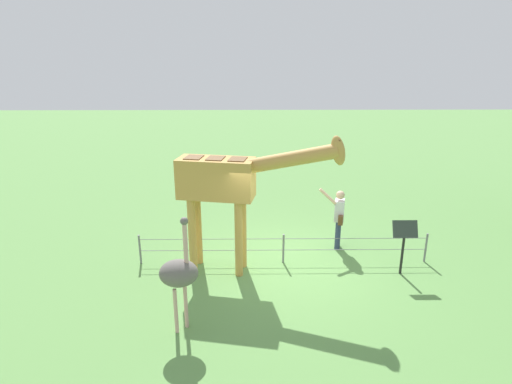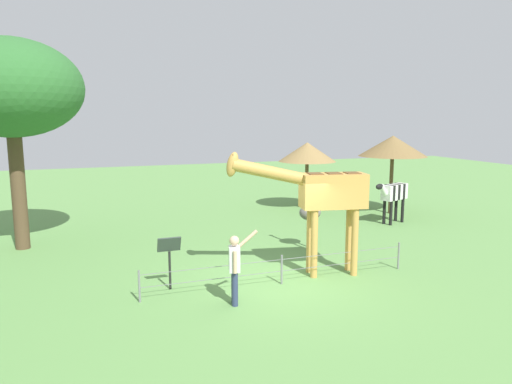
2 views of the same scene
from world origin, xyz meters
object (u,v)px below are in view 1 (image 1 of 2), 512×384
at_px(visitor, 339,216).
at_px(info_sign, 404,236).
at_px(giraffe, 229,183).
at_px(ostrich, 179,273).

xyz_separation_m(visitor, info_sign, (1.21, -1.42, 0.05)).
bearing_deg(info_sign, giraffe, 176.45).
bearing_deg(info_sign, ostrich, -156.67).
distance_m(visitor, ostrich, 4.99).
height_order(ostrich, info_sign, ostrich).
height_order(giraffe, info_sign, giraffe).
distance_m(giraffe, ostrich, 2.63).
relative_size(visitor, ostrich, 0.74).
xyz_separation_m(ostrich, info_sign, (4.78, 2.06, -0.23)).
xyz_separation_m(visitor, ostrich, (-3.57, -3.48, 0.27)).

